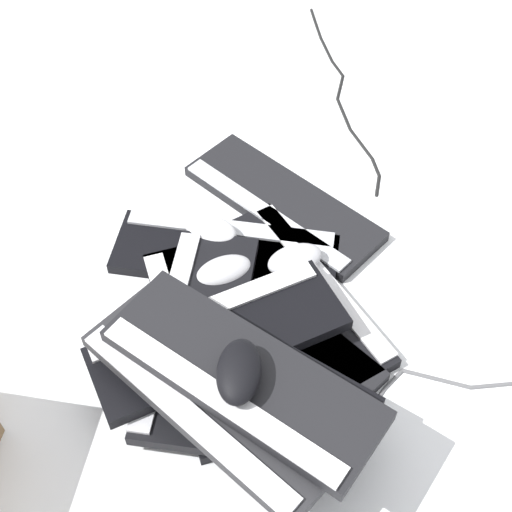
# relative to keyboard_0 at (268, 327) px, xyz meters

# --- Properties ---
(ground_plane) EXTENTS (3.20, 3.20, 0.00)m
(ground_plane) POSITION_rel_keyboard_0_xyz_m (-0.12, 0.00, -0.01)
(ground_plane) COLOR white
(keyboard_0) EXTENTS (0.46, 0.33, 0.03)m
(keyboard_0) POSITION_rel_keyboard_0_xyz_m (0.00, 0.00, 0.00)
(keyboard_0) COLOR black
(keyboard_0) RESTS_ON ground
(keyboard_1) EXTENTS (0.46, 0.25, 0.03)m
(keyboard_1) POSITION_rel_keyboard_0_xyz_m (-0.05, 0.08, 0.00)
(keyboard_1) COLOR black
(keyboard_1) RESTS_ON ground
(keyboard_2) EXTENTS (0.46, 0.35, 0.03)m
(keyboard_2) POSITION_rel_keyboard_0_xyz_m (-0.29, 0.12, 0.00)
(keyboard_2) COLOR black
(keyboard_2) RESTS_ON ground
(keyboard_3) EXTENTS (0.33, 0.46, 0.03)m
(keyboard_3) POSITION_rel_keyboard_0_xyz_m (-0.19, -0.03, 0.00)
(keyboard_3) COLOR black
(keyboard_3) RESTS_ON ground
(keyboard_4) EXTENTS (0.44, 0.15, 0.03)m
(keyboard_4) POSITION_rel_keyboard_0_xyz_m (-0.01, -0.11, 0.00)
(keyboard_4) COLOR black
(keyboard_4) RESTS_ON ground
(keyboard_5) EXTENTS (0.46, 0.32, 0.03)m
(keyboard_5) POSITION_rel_keyboard_0_xyz_m (-0.01, -0.13, 0.03)
(keyboard_5) COLOR black
(keyboard_5) RESTS_ON keyboard_4
(keyboard_6) EXTENTS (0.21, 0.46, 0.03)m
(keyboard_6) POSITION_rel_keyboard_0_xyz_m (0.03, -0.10, 0.06)
(keyboard_6) COLOR black
(keyboard_6) RESTS_ON keyboard_5
(keyboard_7) EXTENTS (0.44, 0.39, 0.03)m
(keyboard_7) POSITION_rel_keyboard_0_xyz_m (0.12, -0.09, 0.09)
(keyboard_7) COLOR black
(keyboard_7) RESTS_ON keyboard_6
(keyboard_8) EXTENTS (0.45, 0.35, 0.03)m
(keyboard_8) POSITION_rel_keyboard_0_xyz_m (0.17, -0.15, 0.12)
(keyboard_8) COLOR #232326
(keyboard_8) RESTS_ON keyboard_7
(keyboard_9) EXTENTS (0.44, 0.39, 0.03)m
(keyboard_9) POSITION_rel_keyboard_0_xyz_m (0.16, -0.10, 0.15)
(keyboard_9) COLOR black
(keyboard_9) RESTS_ON keyboard_8
(mouse_0) EXTENTS (0.13, 0.10, 0.04)m
(mouse_0) POSITION_rel_keyboard_0_xyz_m (0.18, -0.10, 0.19)
(mouse_0) COLOR black
(mouse_0) RESTS_ON keyboard_9
(mouse_1) EXTENTS (0.12, 0.08, 0.04)m
(mouse_1) POSITION_rel_keyboard_0_xyz_m (0.22, -0.02, 0.01)
(mouse_1) COLOR black
(mouse_1) RESTS_ON ground
(mouse_2) EXTENTS (0.13, 0.10, 0.04)m
(mouse_2) POSITION_rel_keyboard_0_xyz_m (-0.07, 0.09, 0.04)
(mouse_2) COLOR #B7B7BC
(mouse_2) RESTS_ON keyboard_1
(mouse_3) EXTENTS (0.12, 0.13, 0.04)m
(mouse_3) POSITION_rel_keyboard_0_xyz_m (-0.23, -0.05, 0.04)
(mouse_3) COLOR silver
(mouse_3) RESTS_ON keyboard_3
(mouse_4) EXTENTS (0.08, 0.12, 0.04)m
(mouse_4) POSITION_rel_keyboard_0_xyz_m (-0.12, -0.05, 0.04)
(mouse_4) COLOR #B7B7BC
(mouse_4) RESTS_ON keyboard_3
(mouse_5) EXTENTS (0.08, 0.12, 0.04)m
(mouse_5) POSITION_rel_keyboard_0_xyz_m (-0.11, 0.09, 0.04)
(mouse_5) COLOR #B7B7BC
(mouse_5) RESTS_ON keyboard_1
(cable_0) EXTENTS (0.72, 0.12, 0.01)m
(cable_0) POSITION_rel_keyboard_0_xyz_m (-0.61, 0.39, -0.01)
(cable_0) COLOR black
(cable_0) RESTS_ON ground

